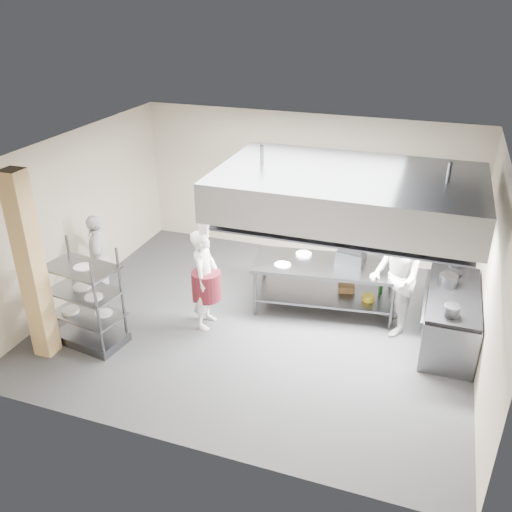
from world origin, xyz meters
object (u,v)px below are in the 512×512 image
(stockpot, at_px, (448,280))
(chef_head, at_px, (205,279))
(island, at_px, (324,286))
(chef_plating, at_px, (99,258))
(griddle, at_px, (351,257))
(chef_line, at_px, (395,278))
(cooking_range, at_px, (450,319))
(pass_rack, at_px, (85,297))

(stockpot, bearing_deg, chef_head, -164.59)
(island, distance_m, stockpot, 2.09)
(island, height_order, chef_plating, chef_plating)
(griddle, bearing_deg, island, -149.17)
(stockpot, bearing_deg, chef_line, -168.50)
(island, distance_m, chef_head, 2.16)
(cooking_range, distance_m, stockpot, 0.62)
(pass_rack, height_order, chef_head, chef_head)
(island, relative_size, chef_line, 1.26)
(chef_line, relative_size, griddle, 4.23)
(griddle, bearing_deg, pass_rack, -140.24)
(chef_head, bearing_deg, stockpot, -79.54)
(chef_plating, bearing_deg, pass_rack, -3.81)
(cooking_range, relative_size, stockpot, 7.02)
(chef_line, height_order, stockpot, chef_line)
(island, xyz_separation_m, chef_line, (1.20, -0.27, 0.53))
(cooking_range, distance_m, chef_head, 4.03)
(chef_line, relative_size, stockpot, 6.92)
(pass_rack, relative_size, chef_head, 0.96)
(pass_rack, bearing_deg, chef_line, 31.56)
(chef_head, relative_size, chef_plating, 1.06)
(stockpot, bearing_deg, chef_plating, -171.77)
(chef_line, xyz_separation_m, stockpot, (0.82, 0.17, 0.01))
(pass_rack, xyz_separation_m, chef_head, (1.58, 1.08, 0.03))
(island, bearing_deg, chef_line, -20.92)
(cooking_range, xyz_separation_m, chef_head, (-3.91, -0.85, 0.45))
(chef_head, bearing_deg, chef_line, -78.49)
(pass_rack, relative_size, griddle, 3.60)
(chef_head, xyz_separation_m, stockpot, (3.79, 1.05, 0.13))
(cooking_range, relative_size, chef_plating, 1.21)
(cooking_range, xyz_separation_m, griddle, (-1.74, 0.48, 0.60))
(cooking_range, height_order, chef_line, chef_line)
(pass_rack, xyz_separation_m, griddle, (3.75, 2.41, 0.19))
(cooking_range, bearing_deg, chef_plating, -173.76)
(pass_rack, relative_size, chef_plating, 1.01)
(cooking_range, bearing_deg, chef_head, -167.78)
(chef_head, height_order, chef_line, chef_line)
(chef_plating, xyz_separation_m, griddle, (4.34, 1.14, 0.20))
(cooking_range, relative_size, chef_line, 1.01)
(pass_rack, distance_m, stockpot, 5.78)
(chef_plating, bearing_deg, cooking_range, 67.36)
(pass_rack, height_order, griddle, pass_rack)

